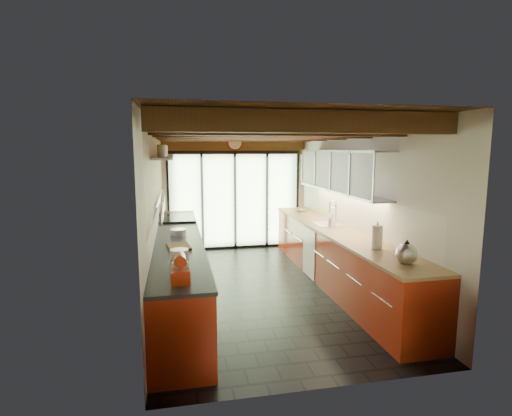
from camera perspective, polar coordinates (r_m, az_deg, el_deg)
name	(u,v)px	position (r m, az deg, el deg)	size (l,w,h in m)	color
ground	(261,289)	(6.52, 0.65, -11.45)	(5.50, 5.50, 0.00)	black
room_shell	(261,186)	(6.16, 0.68, 3.18)	(5.50, 5.50, 5.50)	silver
ceiling_beams	(256,134)	(6.51, -0.02, 10.59)	(3.14, 5.06, 4.90)	#593316
glass_door	(235,175)	(8.80, -3.03, 4.79)	(2.95, 0.10, 2.90)	#C6EAAD
left_counter	(179,265)	(6.25, -10.97, -8.06)	(0.68, 5.00, 0.92)	#A22A12
range_stove	(178,243)	(7.65, -11.09, -4.93)	(0.66, 0.90, 0.97)	silver
right_counter	(336,257)	(6.75, 11.36, -6.81)	(0.68, 5.00, 0.92)	#A22A12
sink_assembly	(329,222)	(7.01, 10.32, -2.04)	(0.45, 0.52, 0.43)	silver
upper_cabinets_right	(340,171)	(6.87, 11.93, 5.19)	(0.34, 3.00, 3.00)	silver
left_wall_fixtures	(163,176)	(6.26, -13.13, 4.41)	(0.28, 2.60, 0.96)	silver
stand_mixer	(180,270)	(4.06, -10.79, -8.68)	(0.19, 0.32, 0.29)	red
pot_large	(179,255)	(4.78, -10.90, -6.63)	(0.22, 0.22, 0.14)	silver
pot_small	(178,232)	(6.18, -11.06, -3.40)	(0.24, 0.24, 0.09)	silver
cutting_board	(179,247)	(5.40, -10.97, -5.44)	(0.28, 0.39, 0.03)	brown
kettle	(407,253)	(4.88, 20.70, -5.98)	(0.31, 0.34, 0.29)	silver
paper_towel	(377,237)	(5.45, 16.92, -4.05)	(0.16, 0.16, 0.37)	white
soap_bottle	(332,221)	(6.80, 10.85, -1.80)	(0.10, 0.10, 0.21)	silver
bowl	(301,211)	(8.37, 6.48, -0.36)	(0.20, 0.20, 0.05)	silver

